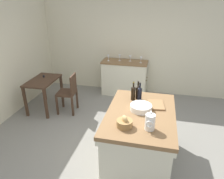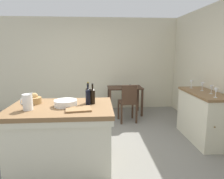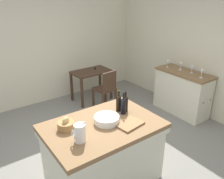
{
  "view_description": "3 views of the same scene",
  "coord_description": "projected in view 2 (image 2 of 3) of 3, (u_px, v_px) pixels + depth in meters",
  "views": [
    {
      "loc": [
        -2.97,
        -0.62,
        2.48
      ],
      "look_at": [
        0.36,
        0.15,
        0.96
      ],
      "focal_mm": 33.31,
      "sensor_mm": 36.0,
      "label": 1
    },
    {
      "loc": [
        0.29,
        -3.26,
        1.7
      ],
      "look_at": [
        0.53,
        0.2,
        1.02
      ],
      "focal_mm": 32.17,
      "sensor_mm": 36.0,
      "label": 2
    },
    {
      "loc": [
        -1.64,
        -2.56,
        2.47
      ],
      "look_at": [
        0.42,
        0.29,
        0.98
      ],
      "focal_mm": 36.91,
      "sensor_mm": 36.0,
      "label": 3
    }
  ],
  "objects": [
    {
      "name": "wine_glass_middle",
      "position": [
        202.0,
        85.0,
        3.84
      ],
      "size": [
        0.07,
        0.07,
        0.16
      ],
      "color": "white",
      "rests_on": "side_cabinet"
    },
    {
      "name": "pitcher",
      "position": [
        27.0,
        102.0,
        2.68
      ],
      "size": [
        0.17,
        0.13,
        0.26
      ],
      "color": "white",
      "rests_on": "island_table"
    },
    {
      "name": "wine_bottle_dark",
      "position": [
        93.0,
        96.0,
        2.99
      ],
      "size": [
        0.07,
        0.07,
        0.31
      ],
      "color": "black",
      "rests_on": "island_table"
    },
    {
      "name": "wall_back",
      "position": [
        88.0,
        64.0,
        5.79
      ],
      "size": [
        5.32,
        0.12,
        2.6
      ],
      "primitive_type": "cube",
      "color": "beige",
      "rests_on": "ground"
    },
    {
      "name": "wine_bottle_green",
      "position": [
        88.0,
        96.0,
        2.95
      ],
      "size": [
        0.07,
        0.07,
        0.31
      ],
      "color": "black",
      "rests_on": "island_table"
    },
    {
      "name": "ground_plane",
      "position": [
        82.0,
        149.0,
        3.5
      ],
      "size": [
        6.76,
        6.76,
        0.0
      ],
      "primitive_type": "plane",
      "color": "slate"
    },
    {
      "name": "wooden_chair",
      "position": [
        128.0,
        102.0,
        4.75
      ],
      "size": [
        0.44,
        0.44,
        0.92
      ],
      "color": "#3D281C",
      "rests_on": "ground"
    },
    {
      "name": "wash_bowl",
      "position": [
        66.0,
        103.0,
        2.88
      ],
      "size": [
        0.33,
        0.33,
        0.09
      ],
      "primitive_type": "cylinder",
      "color": "white",
      "rests_on": "island_table"
    },
    {
      "name": "side_cabinet",
      "position": [
        202.0,
        116.0,
        3.81
      ],
      "size": [
        0.52,
        1.21,
        0.94
      ],
      "color": "brown",
      "rests_on": "ground"
    },
    {
      "name": "wine_glass_left",
      "position": [
        212.0,
        88.0,
        3.57
      ],
      "size": [
        0.07,
        0.07,
        0.15
      ],
      "color": "white",
      "rests_on": "side_cabinet"
    },
    {
      "name": "wine_bottle_amber",
      "position": [
        88.0,
        94.0,
        3.05
      ],
      "size": [
        0.07,
        0.07,
        0.32
      ],
      "color": "black",
      "rests_on": "island_table"
    },
    {
      "name": "cutting_board",
      "position": [
        78.0,
        109.0,
        2.69
      ],
      "size": [
        0.37,
        0.29,
        0.02
      ],
      "primitive_type": "cube",
      "rotation": [
        0.0,
        0.0,
        0.14
      ],
      "color": "olive",
      "rests_on": "island_table"
    },
    {
      "name": "island_table",
      "position": [
        62.0,
        134.0,
        2.96
      ],
      "size": [
        1.48,
        1.01,
        0.91
      ],
      "color": "brown",
      "rests_on": "ground"
    },
    {
      "name": "writing_desk",
      "position": [
        125.0,
        91.0,
        5.35
      ],
      "size": [
        0.91,
        0.58,
        0.8
      ],
      "color": "#3D281C",
      "rests_on": "ground"
    },
    {
      "name": "bread_basket",
      "position": [
        34.0,
        100.0,
        3.01
      ],
      "size": [
        0.21,
        0.21,
        0.17
      ],
      "color": "olive",
      "rests_on": "island_table"
    },
    {
      "name": "wine_glass_right",
      "position": [
        191.0,
        83.0,
        4.11
      ],
      "size": [
        0.07,
        0.07,
        0.16
      ],
      "color": "white",
      "rests_on": "side_cabinet"
    },
    {
      "name": "wine_glass_far_left",
      "position": [
        216.0,
        91.0,
        3.28
      ],
      "size": [
        0.07,
        0.07,
        0.16
      ],
      "color": "white",
      "rests_on": "side_cabinet"
    }
  ]
}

